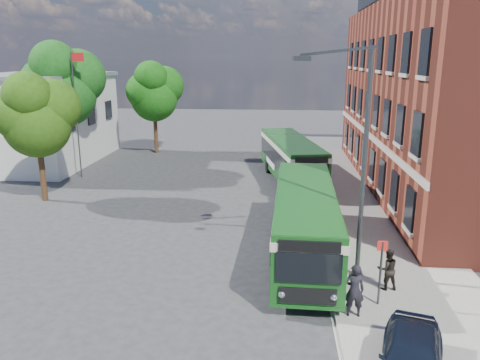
# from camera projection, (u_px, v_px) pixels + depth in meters

# --- Properties ---
(ground) EXTENTS (120.00, 120.00, 0.00)m
(ground) POSITION_uv_depth(u_px,v_px,m) (232.00, 254.00, 21.05)
(ground) COLOR #2B2B2E
(ground) RESTS_ON ground
(pavement) EXTENTS (6.00, 48.00, 0.15)m
(pavement) POSITION_uv_depth(u_px,v_px,m) (361.00, 203.00, 28.18)
(pavement) COLOR gray
(pavement) RESTS_ON ground
(kerb_line) EXTENTS (0.12, 48.00, 0.01)m
(kerb_line) POSITION_uv_depth(u_px,v_px,m) (310.00, 203.00, 28.44)
(kerb_line) COLOR beige
(kerb_line) RESTS_ON ground
(brick_office) EXTENTS (12.10, 26.00, 14.20)m
(brick_office) POSITION_uv_depth(u_px,v_px,m) (469.00, 84.00, 29.71)
(brick_office) COLOR maroon
(brick_office) RESTS_ON ground
(white_building) EXTENTS (9.40, 13.40, 7.30)m
(white_building) POSITION_uv_depth(u_px,v_px,m) (39.00, 118.00, 38.92)
(white_building) COLOR silver
(white_building) RESTS_ON ground
(flagpole) EXTENTS (0.95, 0.10, 9.00)m
(flagpole) POSITION_uv_depth(u_px,v_px,m) (77.00, 110.00, 33.33)
(flagpole) COLOR #333638
(flagpole) RESTS_ON ground
(street_lamp) EXTENTS (2.96, 2.38, 9.00)m
(street_lamp) POSITION_uv_depth(u_px,v_px,m) (355.00, 162.00, 17.51)
(street_lamp) COLOR #333638
(street_lamp) RESTS_ON ground
(bus_stop_sign) EXTENTS (0.35, 0.08, 2.52)m
(bus_stop_sign) POSITION_uv_depth(u_px,v_px,m) (381.00, 269.00, 16.17)
(bus_stop_sign) COLOR #333638
(bus_stop_sign) RESTS_ON ground
(bus_front) EXTENTS (2.89, 11.19, 3.02)m
(bus_front) POSITION_uv_depth(u_px,v_px,m) (305.00, 216.00, 20.50)
(bus_front) COLOR #144D17
(bus_front) RESTS_ON ground
(bus_rear) EXTENTS (4.65, 11.25, 3.02)m
(bus_rear) POSITION_uv_depth(u_px,v_px,m) (291.00, 156.00, 33.08)
(bus_rear) COLOR #154C19
(bus_rear) RESTS_ON ground
(parked_car) EXTENTS (2.75, 4.37, 1.39)m
(parked_car) POSITION_uv_depth(u_px,v_px,m) (412.00, 359.00, 12.39)
(parked_car) COLOR black
(parked_car) RESTS_ON pavement
(pedestrian_a) EXTENTS (0.69, 0.46, 1.86)m
(pedestrian_a) POSITION_uv_depth(u_px,v_px,m) (354.00, 290.00, 15.55)
(pedestrian_a) COLOR black
(pedestrian_a) RESTS_ON pavement
(pedestrian_b) EXTENTS (0.86, 0.72, 1.61)m
(pedestrian_b) POSITION_uv_depth(u_px,v_px,m) (387.00, 269.00, 17.40)
(pedestrian_b) COLOR black
(pedestrian_b) RESTS_ON pavement
(tree_left) EXTENTS (4.65, 4.42, 7.85)m
(tree_left) POSITION_uv_depth(u_px,v_px,m) (36.00, 114.00, 27.59)
(tree_left) COLOR #342212
(tree_left) RESTS_ON ground
(tree_mid) EXTENTS (5.81, 5.52, 9.81)m
(tree_mid) POSITION_uv_depth(u_px,v_px,m) (62.00, 84.00, 34.92)
(tree_mid) COLOR #342212
(tree_mid) RESTS_ON ground
(tree_right) EXTENTS (4.94, 4.70, 8.34)m
(tree_right) POSITION_uv_depth(u_px,v_px,m) (154.00, 91.00, 42.00)
(tree_right) COLOR #342212
(tree_right) RESTS_ON ground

